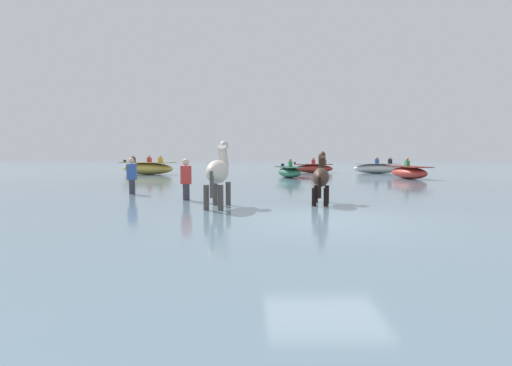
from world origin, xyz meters
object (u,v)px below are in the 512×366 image
(boat_near_port, at_px, (409,172))
(person_onlooker_right, at_px, (186,184))
(boat_mid_outer, at_px, (289,172))
(boat_distant_west, at_px, (148,168))
(person_onlooker_left, at_px, (132,180))
(boat_mid_channel, at_px, (313,168))
(horse_lead_pinto, at_px, (218,174))
(boat_distant_east, at_px, (377,168))
(horse_trailing_dark_bay, at_px, (321,179))

(boat_near_port, distance_m, person_onlooker_right, 14.61)
(boat_mid_outer, xyz_separation_m, boat_distant_west, (-8.77, 3.38, 0.09))
(person_onlooker_left, bearing_deg, boat_distant_west, 101.15)
(boat_near_port, height_order, person_onlooker_left, person_onlooker_left)
(boat_near_port, relative_size, person_onlooker_right, 1.99)
(boat_distant_west, height_order, boat_mid_channel, boat_distant_west)
(horse_lead_pinto, xyz_separation_m, person_onlooker_left, (-3.24, 3.58, -0.40))
(person_onlooker_right, bearing_deg, horse_lead_pinto, -56.69)
(person_onlooker_right, distance_m, person_onlooker_left, 2.89)
(person_onlooker_right, xyz_separation_m, person_onlooker_left, (-2.15, 1.93, 0.00))
(horse_lead_pinto, height_order, boat_near_port, horse_lead_pinto)
(person_onlooker_left, bearing_deg, boat_distant_east, 48.18)
(boat_distant_east, bearing_deg, horse_trailing_dark_bay, -111.11)
(boat_mid_channel, xyz_separation_m, person_onlooker_left, (-8.44, -15.03, 0.16))
(boat_mid_channel, bearing_deg, person_onlooker_left, -119.33)
(horse_trailing_dark_bay, bearing_deg, boat_near_port, 59.52)
(horse_trailing_dark_bay, height_order, person_onlooker_left, horse_trailing_dark_bay)
(person_onlooker_right, bearing_deg, boat_distant_east, 56.89)
(boat_mid_outer, relative_size, boat_near_port, 0.93)
(person_onlooker_right, height_order, person_onlooker_left, same)
(boat_mid_channel, bearing_deg, boat_near_port, -58.37)
(boat_mid_outer, distance_m, boat_mid_channel, 6.06)
(boat_near_port, bearing_deg, boat_distant_west, 163.47)
(boat_mid_channel, relative_size, person_onlooker_right, 1.72)
(person_onlooker_left, bearing_deg, boat_mid_channel, 60.67)
(boat_mid_outer, bearing_deg, person_onlooker_right, -109.94)
(horse_lead_pinto, bearing_deg, boat_mid_outer, 76.90)
(boat_near_port, bearing_deg, person_onlooker_right, -135.71)
(horse_lead_pinto, bearing_deg, horse_trailing_dark_bay, 13.42)
(boat_mid_outer, distance_m, boat_near_port, 6.45)
(horse_trailing_dark_bay, bearing_deg, boat_mid_outer, 88.92)
(horse_lead_pinto, distance_m, horse_trailing_dark_bay, 2.87)
(boat_near_port, relative_size, boat_mid_channel, 1.16)
(boat_mid_outer, relative_size, boat_distant_east, 0.95)
(horse_lead_pinto, height_order, person_onlooker_left, horse_lead_pinto)
(boat_distant_east, height_order, boat_mid_channel, boat_distant_east)
(boat_mid_outer, height_order, boat_near_port, boat_near_port)
(person_onlooker_left, bearing_deg, boat_near_port, 33.27)
(boat_mid_channel, relative_size, person_onlooker_left, 1.72)
(boat_distant_east, height_order, person_onlooker_left, person_onlooker_left)
(boat_mid_outer, bearing_deg, boat_near_port, -9.90)
(horse_trailing_dark_bay, height_order, person_onlooker_right, horse_trailing_dark_bay)
(horse_trailing_dark_bay, height_order, boat_distant_east, horse_trailing_dark_bay)
(person_onlooker_right, bearing_deg, boat_mid_channel, 69.63)
(horse_trailing_dark_bay, bearing_deg, person_onlooker_left, 154.12)
(boat_near_port, relative_size, person_onlooker_left, 1.99)
(boat_distant_west, relative_size, boat_near_port, 1.17)
(boat_mid_outer, xyz_separation_m, boat_near_port, (6.35, -1.11, 0.03))
(horse_lead_pinto, bearing_deg, boat_distant_west, 109.39)
(horse_lead_pinto, distance_m, boat_mid_channel, 19.34)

